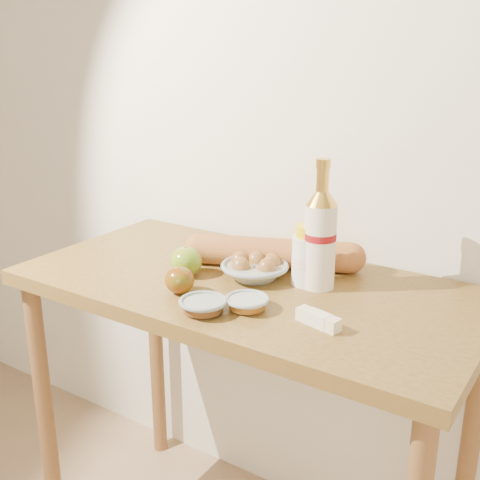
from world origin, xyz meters
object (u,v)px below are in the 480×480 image
Objects in this scene: table at (246,324)px; baguette at (273,253)px; bourbon_bottle at (320,237)px; egg_bowl at (255,268)px; cream_bottle at (307,257)px.

baguette is at bearing 86.95° from table.
egg_bowl is at bearing -148.62° from bourbon_bottle.
baguette is at bearing 89.36° from egg_bowl.
bourbon_bottle is 0.66× the size of baguette.
bourbon_bottle is at bearing -41.66° from baguette.
baguette is (0.00, 0.09, 0.02)m from egg_bowl.
baguette is (-0.13, 0.06, -0.03)m from cream_bottle.
bourbon_bottle is 0.20m from egg_bowl.
cream_bottle is 0.15m from baguette.
egg_bowl is (-0.17, -0.03, -0.11)m from bourbon_bottle.
table is at bearing -99.88° from egg_bowl.
egg_bowl reaches higher than table.
table is 0.25m from cream_bottle.
baguette is at bearing -179.51° from bourbon_bottle.
bourbon_bottle reaches higher than table.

